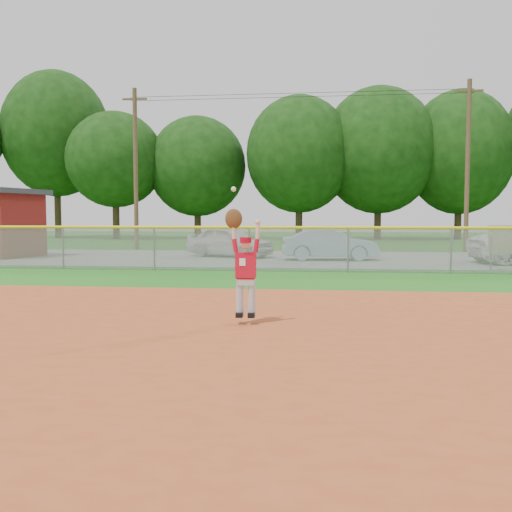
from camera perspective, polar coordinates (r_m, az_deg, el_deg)
The scene contains 9 objects.
ground at distance 9.75m, azimuth -8.33°, elevation -7.17°, with size 120.00×120.00×0.00m, color #1F6116.
clay_infield at distance 6.97m, azimuth -14.89°, elevation -11.63°, with size 24.00×16.00×0.04m, color #A3421D.
parking_strip at distance 25.42m, azimuth 1.07°, elevation -0.21°, with size 44.00×10.00×0.03m, color slate.
car_white_a at distance 26.00m, azimuth -2.65°, elevation 1.45°, with size 1.65×4.09×1.39m, color silver.
car_blue at distance 24.33m, azimuth 7.37°, elevation 1.16°, with size 1.39×4.00×1.32m, color #85AFC7.
outfield_fence at distance 19.42m, azimuth -0.68°, elevation 1.05°, with size 40.06×0.10×1.55m.
power_lines at distance 31.39m, azimuth 4.02°, elevation 9.10°, with size 19.40×0.24×9.00m.
tree_line at distance 47.50m, azimuth 4.92°, elevation 10.82°, with size 62.37×13.00×14.43m.
ballplayer at distance 9.73m, azimuth -1.22°, elevation -0.76°, with size 0.61×0.26×2.22m.
Camera 1 is at (2.50, -9.23, 1.88)m, focal length 40.00 mm.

